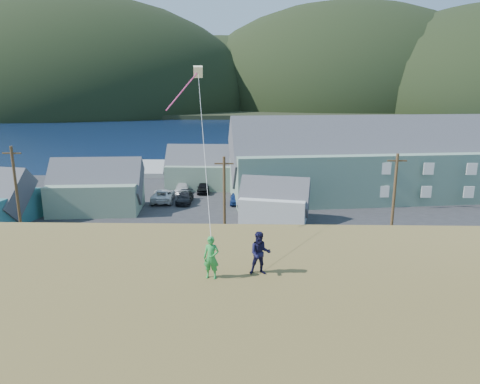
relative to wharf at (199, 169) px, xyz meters
The scene contains 15 objects.
ground 40.45m from the wharf, 81.47° to the right, with size 900.00×900.00×0.00m, color #0A1638.
grass_strip 42.43m from the wharf, 81.87° to the right, with size 110.00×8.00×0.10m, color #4C3D19.
waterfront_lot 23.77m from the wharf, 75.38° to the right, with size 72.00×36.00×0.12m, color #28282B.
wharf is the anchor object (origin of this frame).
far_shore 290.06m from the wharf, 88.81° to the left, with size 900.00×320.00×2.00m, color black.
far_hills 242.97m from the wharf, 80.14° to the left, with size 760.00×265.00×143.00m.
lodge 31.35m from the wharf, 36.35° to the right, with size 38.12×15.49×13.02m.
shed_palegreen_near 27.38m from the wharf, 109.02° to the right, with size 11.01×7.53×7.62m.
shed_white 31.43m from the wharf, 68.32° to the right, with size 8.17×6.19×5.87m.
shed_palegreen_far 13.43m from the wharf, 79.02° to the right, with size 11.42×6.69×7.62m.
utility_poles 39.08m from the wharf, 82.18° to the right, with size 32.44×0.24×9.27m.
parked_cars 19.76m from the wharf, 96.62° to the right, with size 23.35×12.28×1.58m.
kite_flyer_green 60.01m from the wharf, 82.65° to the right, with size 0.59×0.38×1.61m, color green.
kite_flyer_navy 59.87m from the wharf, 80.88° to the right, with size 0.81×0.63×1.67m, color #131233.
kite_rig 54.07m from the wharf, 83.07° to the right, with size 1.26×4.03×9.77m.
Camera 1 is at (3.05, -33.68, 14.01)m, focal length 32.00 mm.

